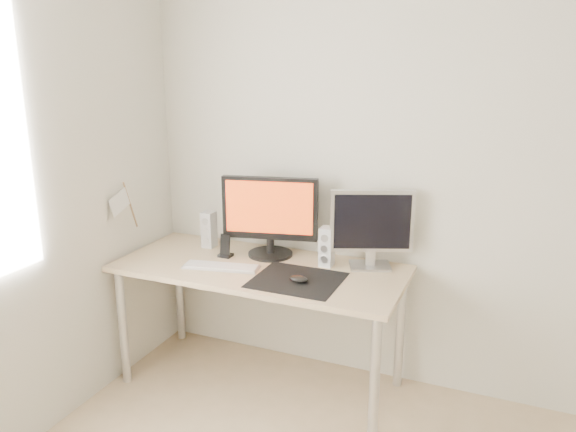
% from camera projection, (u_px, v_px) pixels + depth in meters
% --- Properties ---
extents(wall_back, '(3.50, 0.00, 3.50)m').
position_uv_depth(wall_back, '(449.00, 175.00, 2.94)').
color(wall_back, beige).
rests_on(wall_back, ground).
extents(mousepad, '(0.45, 0.40, 0.00)m').
position_uv_depth(mousepad, '(297.00, 280.00, 2.91)').
color(mousepad, black).
rests_on(mousepad, desk).
extents(mouse, '(0.10, 0.06, 0.04)m').
position_uv_depth(mouse, '(299.00, 279.00, 2.87)').
color(mouse, black).
rests_on(mouse, mousepad).
extents(desk, '(1.60, 0.70, 0.73)m').
position_uv_depth(desk, '(260.00, 279.00, 3.12)').
color(desk, '#D1B587').
rests_on(desk, ground).
extents(main_monitor, '(0.55, 0.31, 0.47)m').
position_uv_depth(main_monitor, '(270.00, 214.00, 3.20)').
color(main_monitor, black).
rests_on(main_monitor, desk).
extents(second_monitor, '(0.43, 0.23, 0.43)m').
position_uv_depth(second_monitor, '(372.00, 225.00, 3.02)').
color(second_monitor, '#AFAFB1').
rests_on(second_monitor, desk).
extents(speaker_left, '(0.07, 0.09, 0.22)m').
position_uv_depth(speaker_left, '(209.00, 229.00, 3.40)').
color(speaker_left, silver).
rests_on(speaker_left, desk).
extents(speaker_right, '(0.07, 0.09, 0.22)m').
position_uv_depth(speaker_right, '(327.00, 247.00, 3.08)').
color(speaker_right, white).
rests_on(speaker_right, desk).
extents(keyboard, '(0.44, 0.20, 0.02)m').
position_uv_depth(keyboard, '(221.00, 267.00, 3.08)').
color(keyboard, silver).
rests_on(keyboard, desk).
extents(phone_dock, '(0.08, 0.06, 0.13)m').
position_uv_depth(phone_dock, '(225.00, 250.00, 3.24)').
color(phone_dock, black).
rests_on(phone_dock, desk).
extents(pennant, '(0.01, 0.23, 0.29)m').
position_uv_depth(pennant, '(123.00, 203.00, 3.19)').
color(pennant, '#A57F54').
rests_on(pennant, wall_left).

